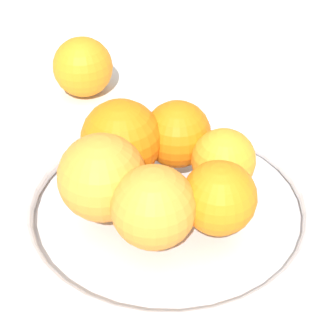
{
  "coord_description": "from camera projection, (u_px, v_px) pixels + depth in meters",
  "views": [
    {
      "loc": [
        0.28,
        -0.32,
        0.4
      ],
      "look_at": [
        0.0,
        0.0,
        0.07
      ],
      "focal_mm": 60.0,
      "sensor_mm": 36.0,
      "label": 1
    }
  ],
  "objects": [
    {
      "name": "orange_pile",
      "position": [
        155.0,
        167.0,
        0.54
      ],
      "size": [
        0.2,
        0.18,
        0.08
      ],
      "color": "orange",
      "rests_on": "fruit_bowl"
    },
    {
      "name": "fruit_bowl",
      "position": [
        168.0,
        209.0,
        0.57
      ],
      "size": [
        0.3,
        0.3,
        0.03
      ],
      "color": "silver",
      "rests_on": "ground_plane"
    },
    {
      "name": "stray_orange",
      "position": [
        83.0,
        67.0,
        0.75
      ],
      "size": [
        0.08,
        0.08,
        0.08
      ],
      "primitive_type": "sphere",
      "color": "orange",
      "rests_on": "ground_plane"
    },
    {
      "name": "ground_plane",
      "position": [
        168.0,
        220.0,
        0.58
      ],
      "size": [
        4.0,
        4.0,
        0.0
      ],
      "primitive_type": "plane",
      "color": "beige"
    }
  ]
}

